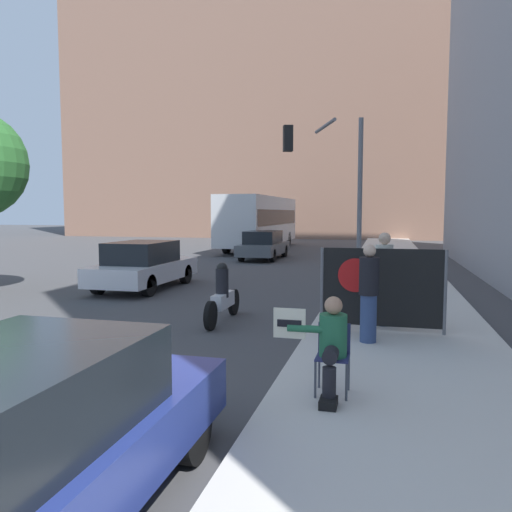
% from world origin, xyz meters
% --- Properties ---
extents(sidewalk_curb, '(3.44, 90.00, 0.16)m').
position_xyz_m(sidewalk_curb, '(4.06, 15.00, 0.08)').
color(sidewalk_curb, beige).
rests_on(sidewalk_curb, ground_plane).
extents(building_backdrop_far, '(52.00, 12.00, 40.65)m').
position_xyz_m(building_backdrop_far, '(-2.00, 48.04, 20.33)').
color(building_backdrop_far, '#936B56').
rests_on(building_backdrop_far, ground_plane).
extents(seated_protester, '(0.93, 0.77, 1.21)m').
position_xyz_m(seated_protester, '(3.10, 3.43, 0.81)').
color(seated_protester, '#474C56').
rests_on(seated_protester, sidewalk_curb).
extents(jogger_on_sidewalk, '(0.34, 0.34, 1.69)m').
position_xyz_m(jogger_on_sidewalk, '(3.47, 6.15, 1.02)').
color(jogger_on_sidewalk, '#334775').
rests_on(jogger_on_sidewalk, sidewalk_curb).
extents(pedestrian_behind, '(0.34, 0.34, 1.84)m').
position_xyz_m(pedestrian_behind, '(3.72, 7.54, 1.11)').
color(pedestrian_behind, '#334775').
rests_on(pedestrian_behind, sidewalk_curb).
extents(protest_banner, '(2.30, 0.06, 1.56)m').
position_xyz_m(protest_banner, '(3.67, 6.99, 0.99)').
color(protest_banner, slate).
rests_on(protest_banner, sidewalk_curb).
extents(traffic_light_pole, '(2.58, 2.35, 5.38)m').
position_xyz_m(traffic_light_pole, '(1.99, 14.41, 3.78)').
color(traffic_light_pole, slate).
rests_on(traffic_light_pole, sidewalk_curb).
extents(parked_car_curbside, '(1.80, 4.11, 1.43)m').
position_xyz_m(parked_car_curbside, '(1.16, 0.45, 0.71)').
color(parked_car_curbside, navy).
rests_on(parked_car_curbside, ground_plane).
extents(car_on_road_nearest, '(1.83, 4.42, 1.49)m').
position_xyz_m(car_on_road_nearest, '(-3.58, 11.66, 0.74)').
color(car_on_road_nearest, silver).
rests_on(car_on_road_nearest, ground_plane).
extents(car_on_road_midblock, '(1.78, 4.79, 1.46)m').
position_xyz_m(car_on_road_midblock, '(-2.27, 22.30, 0.73)').
color(car_on_road_midblock, '#565B60').
rests_on(car_on_road_midblock, ground_plane).
extents(city_bus_on_road, '(2.53, 12.01, 3.38)m').
position_xyz_m(city_bus_on_road, '(-4.10, 28.95, 1.94)').
color(city_bus_on_road, silver).
rests_on(city_bus_on_road, ground_plane).
extents(motorcycle_on_road, '(0.28, 2.21, 1.31)m').
position_xyz_m(motorcycle_on_road, '(0.32, 7.71, 0.56)').
color(motorcycle_on_road, silver).
rests_on(motorcycle_on_road, ground_plane).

